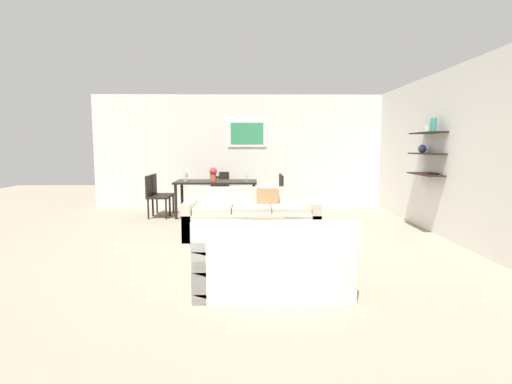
{
  "coord_description": "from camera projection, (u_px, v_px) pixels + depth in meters",
  "views": [
    {
      "loc": [
        -0.11,
        -6.02,
        1.47
      ],
      "look_at": [
        -0.04,
        0.2,
        0.75
      ],
      "focal_mm": 27.61,
      "sensor_mm": 36.0,
      "label": 1
    }
  ],
  "objects": [
    {
      "name": "wine_glass_right_near",
      "position": [
        247.0,
        175.0,
        8.19
      ],
      "size": [
        0.06,
        0.06,
        0.18
      ],
      "color": "silver",
      "rests_on": "dining_table"
    },
    {
      "name": "candle_jar",
      "position": [
        291.0,
        227.0,
        5.19
      ],
      "size": [
        0.08,
        0.08,
        0.07
      ],
      "primitive_type": "cylinder",
      "color": "silver",
      "rests_on": "coffee_table"
    },
    {
      "name": "dining_chair_left_near",
      "position": [
        155.0,
        194.0,
        8.12
      ],
      "size": [
        0.44,
        0.44,
        0.88
      ],
      "color": "black",
      "rests_on": "ground"
    },
    {
      "name": "dining_chair_right_far",
      "position": [
        275.0,
        191.0,
        8.53
      ],
      "size": [
        0.44,
        0.44,
        0.88
      ],
      "color": "black",
      "rests_on": "ground"
    },
    {
      "name": "right_wall_shelf_unit",
      "position": [
        437.0,
        154.0,
        6.63
      ],
      "size": [
        0.34,
        8.2,
        2.7
      ],
      "color": "silver",
      "rests_on": "ground"
    },
    {
      "name": "dining_chair_left_far",
      "position": [
        159.0,
        191.0,
        8.5
      ],
      "size": [
        0.44,
        0.44,
        0.88
      ],
      "color": "black",
      "rests_on": "ground"
    },
    {
      "name": "wine_glass_left_far",
      "position": [
        186.0,
        176.0,
        8.38
      ],
      "size": [
        0.08,
        0.08,
        0.14
      ],
      "color": "silver",
      "rests_on": "dining_table"
    },
    {
      "name": "centerpiece_vase",
      "position": [
        213.0,
        173.0,
        8.25
      ],
      "size": [
        0.16,
        0.16,
        0.29
      ],
      "color": "#D85933",
      "rests_on": "dining_table"
    },
    {
      "name": "dining_table",
      "position": [
        216.0,
        184.0,
        8.31
      ],
      "size": [
        1.71,
        0.84,
        0.75
      ],
      "color": "black",
      "rests_on": "ground"
    },
    {
      "name": "coffee_table",
      "position": [
        275.0,
        242.0,
        5.29
      ],
      "size": [
        1.0,
        1.1,
        0.38
      ],
      "color": "black",
      "rests_on": "ground"
    },
    {
      "name": "dining_chair_right_near",
      "position": [
        276.0,
        193.0,
        8.15
      ],
      "size": [
        0.44,
        0.44,
        0.88
      ],
      "color": "black",
      "rests_on": "ground"
    },
    {
      "name": "apple_on_coffee_table",
      "position": [
        254.0,
        225.0,
        5.28
      ],
      "size": [
        0.07,
        0.07,
        0.07
      ],
      "primitive_type": "sphere",
      "color": "red",
      "rests_on": "coffee_table"
    },
    {
      "name": "back_wall_unit",
      "position": [
        268.0,
        151.0,
        9.51
      ],
      "size": [
        8.4,
        0.09,
        2.7
      ],
      "color": "silver",
      "rests_on": "ground"
    },
    {
      "name": "ground_plane",
      "position": [
        259.0,
        241.0,
        6.15
      ],
      "size": [
        18.0,
        18.0,
        0.0
      ],
      "primitive_type": "plane",
      "color": "gray"
    },
    {
      "name": "loveseat_white",
      "position": [
        272.0,
        262.0,
        4.04
      ],
      "size": [
        1.54,
        0.9,
        0.78
      ],
      "color": "white",
      "rests_on": "ground"
    },
    {
      "name": "dining_chair_head",
      "position": [
        220.0,
        188.0,
        9.15
      ],
      "size": [
        0.44,
        0.44,
        0.88
      ],
      "color": "black",
      "rests_on": "ground"
    },
    {
      "name": "decorative_bowl",
      "position": [
        269.0,
        226.0,
        5.24
      ],
      "size": [
        0.3,
        0.3,
        0.07
      ],
      "color": "navy",
      "rests_on": "coffee_table"
    },
    {
      "name": "wine_glass_head",
      "position": [
        218.0,
        174.0,
        8.64
      ],
      "size": [
        0.07,
        0.07,
        0.17
      ],
      "color": "silver",
      "rests_on": "dining_table"
    },
    {
      "name": "sofa_beige",
      "position": [
        252.0,
        219.0,
        6.45
      ],
      "size": [
        2.14,
        0.9,
        0.78
      ],
      "color": "beige",
      "rests_on": "ground"
    },
    {
      "name": "wine_glass_left_near",
      "position": [
        185.0,
        175.0,
        8.17
      ],
      "size": [
        0.08,
        0.08,
        0.19
      ],
      "color": "silver",
      "rests_on": "dining_table"
    }
  ]
}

